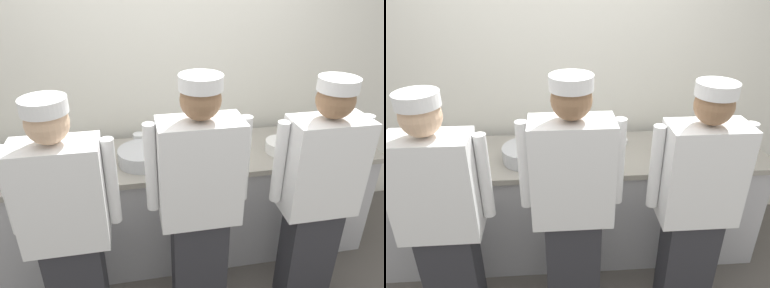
{
  "view_description": "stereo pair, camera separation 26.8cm",
  "coord_description": "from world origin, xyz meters",
  "views": [
    {
      "loc": [
        -0.34,
        -1.94,
        2.16
      ],
      "look_at": [
        0.1,
        0.41,
        0.94
      ],
      "focal_mm": 33.39,
      "sensor_mm": 36.0,
      "label": 1
    },
    {
      "loc": [
        -0.07,
        -1.98,
        2.16
      ],
      "look_at": [
        0.1,
        0.41,
        0.94
      ],
      "focal_mm": 33.39,
      "sensor_mm": 36.0,
      "label": 2
    }
  ],
  "objects": [
    {
      "name": "ground_plane",
      "position": [
        0.0,
        0.0,
        0.0
      ],
      "size": [
        9.0,
        9.0,
        0.0
      ],
      "primitive_type": "plane",
      "color": "#514C47"
    },
    {
      "name": "wall_back",
      "position": [
        0.0,
        0.84,
        1.33
      ],
      "size": [
        4.69,
        0.1,
        2.65
      ],
      "color": "silver",
      "rests_on": "ground"
    },
    {
      "name": "prep_counter",
      "position": [
        0.0,
        0.36,
        0.45
      ],
      "size": [
        2.99,
        0.69,
        0.89
      ],
      "color": "#B2B2B7",
      "rests_on": "ground"
    },
    {
      "name": "chef_near_left",
      "position": [
        -0.73,
        -0.31,
        0.86
      ],
      "size": [
        0.59,
        0.24,
        1.61
      ],
      "color": "#2D2D33",
      "rests_on": "ground"
    },
    {
      "name": "chef_center",
      "position": [
        0.02,
        -0.27,
        0.89
      ],
      "size": [
        0.6,
        0.24,
        1.67
      ],
      "color": "#2D2D33",
      "rests_on": "ground"
    },
    {
      "name": "chef_far_right",
      "position": [
        0.76,
        -0.29,
        0.87
      ],
      "size": [
        0.59,
        0.24,
        1.62
      ],
      "color": "#2D2D33",
      "rests_on": "ground"
    },
    {
      "name": "plate_stack_front",
      "position": [
        -1.15,
        0.33,
        0.92
      ],
      "size": [
        0.19,
        0.19,
        0.06
      ],
      "color": "white",
      "rests_on": "prep_counter"
    },
    {
      "name": "plate_stack_rear",
      "position": [
        0.75,
        0.27,
        0.93
      ],
      "size": [
        0.24,
        0.24,
        0.08
      ],
      "color": "white",
      "rests_on": "prep_counter"
    },
    {
      "name": "mixing_bowl_steel",
      "position": [
        -0.28,
        0.29,
        0.94
      ],
      "size": [
        0.34,
        0.34,
        0.1
      ],
      "primitive_type": "cylinder",
      "color": "#B7BABF",
      "rests_on": "prep_counter"
    },
    {
      "name": "sheet_tray",
      "position": [
        0.16,
        0.36,
        0.9
      ],
      "size": [
        0.47,
        0.4,
        0.02
      ],
      "primitive_type": "cube",
      "rotation": [
        0.0,
        0.0,
        -0.15
      ],
      "color": "#B7BABF",
      "rests_on": "prep_counter"
    },
    {
      "name": "squeeze_bottle_primary",
      "position": [
        1.02,
        0.26,
        0.99
      ],
      "size": [
        0.06,
        0.06,
        0.2
      ],
      "color": "#E5E066",
      "rests_on": "prep_counter"
    },
    {
      "name": "ramekin_orange_sauce",
      "position": [
        0.45,
        0.5,
        0.91
      ],
      "size": [
        0.09,
        0.09,
        0.04
      ],
      "color": "white",
      "rests_on": "prep_counter"
    },
    {
      "name": "ramekin_yellow_sauce",
      "position": [
        -1.02,
        0.54,
        0.91
      ],
      "size": [
        0.11,
        0.11,
        0.04
      ],
      "color": "white",
      "rests_on": "prep_counter"
    },
    {
      "name": "ramekin_green_sauce",
      "position": [
        -1.02,
        0.18,
        0.91
      ],
      "size": [
        0.09,
        0.09,
        0.04
      ],
      "color": "white",
      "rests_on": "prep_counter"
    },
    {
      "name": "deli_cup",
      "position": [
        -0.29,
        0.57,
        0.94
      ],
      "size": [
        0.09,
        0.09,
        0.1
      ],
      "primitive_type": "cylinder",
      "color": "white",
      "rests_on": "prep_counter"
    },
    {
      "name": "chefs_knife",
      "position": [
        0.91,
        0.47,
        0.9
      ],
      "size": [
        0.28,
        0.03,
        0.02
      ],
      "color": "#B7BABF",
      "rests_on": "prep_counter"
    }
  ]
}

